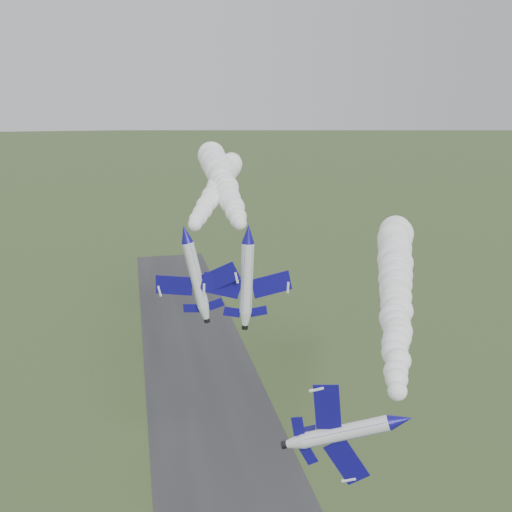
# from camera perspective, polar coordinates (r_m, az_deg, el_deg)

# --- Properties ---
(runway) EXTENTS (24.00, 260.00, 0.04)m
(runway) POSITION_cam_1_polar(r_m,az_deg,el_deg) (98.78, -3.05, -20.24)
(runway) COLOR #2A2A2C
(runway) RESTS_ON ground
(jet_lead) EXTENTS (6.53, 11.14, 9.02)m
(jet_lead) POSITION_cam_1_polar(r_m,az_deg,el_deg) (50.64, 14.32, -15.68)
(jet_lead) COLOR white
(smoke_trail_jet_lead) EXTENTS (27.32, 55.58, 5.65)m
(smoke_trail_jet_lead) POSITION_cam_1_polar(r_m,az_deg,el_deg) (78.58, 13.80, -2.92)
(smoke_trail_jet_lead) COLOR white
(jet_pair_left) EXTENTS (10.47, 12.40, 3.62)m
(jet_pair_left) POSITION_cam_1_polar(r_m,az_deg,el_deg) (68.78, -7.09, 2.21)
(jet_pair_left) COLOR white
(smoke_trail_jet_pair_left) EXTENTS (22.76, 58.66, 4.56)m
(smoke_trail_jet_pair_left) POSITION_cam_1_polar(r_m,az_deg,el_deg) (101.10, -3.74, 7.11)
(smoke_trail_jet_pair_left) COLOR white
(jet_pair_right) EXTENTS (11.26, 13.54, 3.35)m
(jet_pair_right) POSITION_cam_1_polar(r_m,az_deg,el_deg) (68.74, -0.76, 2.24)
(jet_pair_right) COLOR white
(smoke_trail_jet_pair_right) EXTENTS (7.86, 57.14, 5.85)m
(smoke_trail_jet_pair_right) POSITION_cam_1_polar(r_m,az_deg,el_deg) (99.28, -3.29, 7.38)
(smoke_trail_jet_pair_right) COLOR white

